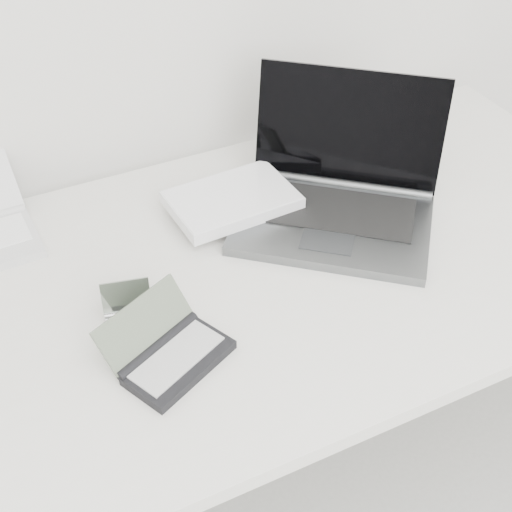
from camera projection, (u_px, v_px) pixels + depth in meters
name	position (u px, v px, depth m)	size (l,w,h in m)	color
desk	(261.00, 281.00, 1.36)	(1.60, 0.80, 0.73)	white
laptop_large	(310.00, 197.00, 1.42)	(0.55, 0.49, 0.25)	#5C5E61
pda_silver	(129.00, 319.00, 1.20)	(0.10, 0.10, 0.07)	#BCBCC1
palmtop_charcoal	(170.00, 352.00, 1.14)	(0.22, 0.21, 0.08)	black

